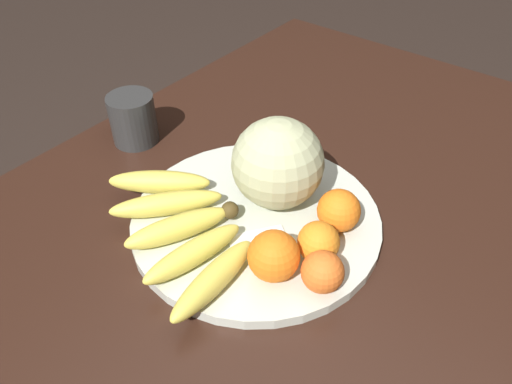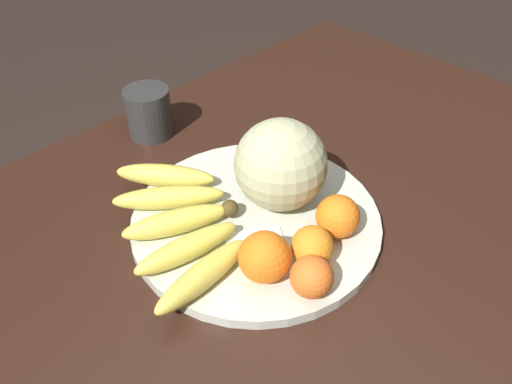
{
  "view_description": "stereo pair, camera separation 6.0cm",
  "coord_description": "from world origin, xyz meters",
  "px_view_note": "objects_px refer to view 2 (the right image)",
  "views": [
    {
      "loc": [
        0.49,
        0.31,
        1.26
      ],
      "look_at": [
        0.04,
        -0.04,
        0.77
      ],
      "focal_mm": 35.0,
      "sensor_mm": 36.0,
      "label": 1
    },
    {
      "loc": [
        0.45,
        0.35,
        1.26
      ],
      "look_at": [
        0.04,
        -0.04,
        0.77
      ],
      "focal_mm": 35.0,
      "sensor_mm": 36.0,
      "label": 2
    }
  ],
  "objects_px": {
    "banana_bunch": "(179,220)",
    "orange_front_right": "(338,216)",
    "melon": "(281,165)",
    "produce_tag": "(254,237)",
    "kitchen_table": "(291,262)",
    "orange_mid_center": "(265,257)",
    "orange_front_left": "(312,247)",
    "fruit_bowl": "(256,220)",
    "ceramic_mug": "(148,112)",
    "orange_back_left": "(312,277)"
  },
  "relations": [
    {
      "from": "orange_front_right",
      "to": "ceramic_mug",
      "type": "height_order",
      "value": "ceramic_mug"
    },
    {
      "from": "produce_tag",
      "to": "ceramic_mug",
      "type": "xyz_separation_m",
      "value": [
        -0.08,
        -0.36,
        0.03
      ]
    },
    {
      "from": "orange_mid_center",
      "to": "ceramic_mug",
      "type": "relative_size",
      "value": 0.58
    },
    {
      "from": "orange_front_right",
      "to": "banana_bunch",
      "type": "bearing_deg",
      "value": -47.54
    },
    {
      "from": "orange_front_right",
      "to": "orange_back_left",
      "type": "height_order",
      "value": "orange_front_right"
    },
    {
      "from": "banana_bunch",
      "to": "orange_mid_center",
      "type": "height_order",
      "value": "orange_mid_center"
    },
    {
      "from": "kitchen_table",
      "to": "banana_bunch",
      "type": "xyz_separation_m",
      "value": [
        0.14,
        -0.11,
        0.13
      ]
    },
    {
      "from": "melon",
      "to": "ceramic_mug",
      "type": "bearing_deg",
      "value": -87.74
    },
    {
      "from": "banana_bunch",
      "to": "fruit_bowl",
      "type": "bearing_deg",
      "value": 173.21
    },
    {
      "from": "produce_tag",
      "to": "fruit_bowl",
      "type": "bearing_deg",
      "value": -105.37
    },
    {
      "from": "orange_back_left",
      "to": "ceramic_mug",
      "type": "distance_m",
      "value": 0.49
    },
    {
      "from": "orange_front_right",
      "to": "kitchen_table",
      "type": "bearing_deg",
      "value": -75.81
    },
    {
      "from": "melon",
      "to": "banana_bunch",
      "type": "xyz_separation_m",
      "value": [
        0.15,
        -0.06,
        -0.05
      ]
    },
    {
      "from": "orange_mid_center",
      "to": "orange_front_left",
      "type": "bearing_deg",
      "value": 154.24
    },
    {
      "from": "kitchen_table",
      "to": "orange_front_right",
      "type": "xyz_separation_m",
      "value": [
        -0.02,
        0.07,
        0.14
      ]
    },
    {
      "from": "fruit_bowl",
      "to": "orange_mid_center",
      "type": "distance_m",
      "value": 0.13
    },
    {
      "from": "banana_bunch",
      "to": "orange_front_left",
      "type": "distance_m",
      "value": 0.2
    },
    {
      "from": "orange_front_right",
      "to": "orange_mid_center",
      "type": "height_order",
      "value": "orange_mid_center"
    },
    {
      "from": "melon",
      "to": "orange_mid_center",
      "type": "height_order",
      "value": "melon"
    },
    {
      "from": "orange_front_left",
      "to": "orange_back_left",
      "type": "height_order",
      "value": "orange_front_left"
    },
    {
      "from": "melon",
      "to": "banana_bunch",
      "type": "distance_m",
      "value": 0.17
    },
    {
      "from": "orange_back_left",
      "to": "ceramic_mug",
      "type": "bearing_deg",
      "value": -101.05
    },
    {
      "from": "orange_front_left",
      "to": "orange_mid_center",
      "type": "height_order",
      "value": "orange_mid_center"
    },
    {
      "from": "orange_front_right",
      "to": "melon",
      "type": "bearing_deg",
      "value": -87.46
    },
    {
      "from": "kitchen_table",
      "to": "ceramic_mug",
      "type": "bearing_deg",
      "value": -89.88
    },
    {
      "from": "kitchen_table",
      "to": "orange_back_left",
      "type": "xyz_separation_m",
      "value": [
        0.1,
        0.11,
        0.14
      ]
    },
    {
      "from": "melon",
      "to": "orange_front_left",
      "type": "relative_size",
      "value": 2.39
    },
    {
      "from": "melon",
      "to": "orange_front_right",
      "type": "height_order",
      "value": "melon"
    },
    {
      "from": "orange_front_left",
      "to": "orange_mid_center",
      "type": "relative_size",
      "value": 0.84
    },
    {
      "from": "melon",
      "to": "orange_mid_center",
      "type": "relative_size",
      "value": 2.0
    },
    {
      "from": "banana_bunch",
      "to": "produce_tag",
      "type": "height_order",
      "value": "banana_bunch"
    },
    {
      "from": "fruit_bowl",
      "to": "ceramic_mug",
      "type": "xyz_separation_m",
      "value": [
        -0.04,
        -0.33,
        0.04
      ]
    },
    {
      "from": "melon",
      "to": "ceramic_mug",
      "type": "height_order",
      "value": "melon"
    },
    {
      "from": "orange_front_left",
      "to": "orange_mid_center",
      "type": "xyz_separation_m",
      "value": [
        0.06,
        -0.03,
        0.01
      ]
    },
    {
      "from": "produce_tag",
      "to": "ceramic_mug",
      "type": "bearing_deg",
      "value": -67.13
    },
    {
      "from": "melon",
      "to": "produce_tag",
      "type": "relative_size",
      "value": 1.67
    },
    {
      "from": "melon",
      "to": "orange_front_right",
      "type": "xyz_separation_m",
      "value": [
        -0.0,
        0.11,
        -0.04
      ]
    },
    {
      "from": "melon",
      "to": "banana_bunch",
      "type": "height_order",
      "value": "melon"
    },
    {
      "from": "kitchen_table",
      "to": "banana_bunch",
      "type": "bearing_deg",
      "value": -36.71
    },
    {
      "from": "kitchen_table",
      "to": "melon",
      "type": "distance_m",
      "value": 0.18
    },
    {
      "from": "banana_bunch",
      "to": "orange_front_right",
      "type": "relative_size",
      "value": 4.66
    },
    {
      "from": "banana_bunch",
      "to": "ceramic_mug",
      "type": "distance_m",
      "value": 0.3
    },
    {
      "from": "fruit_bowl",
      "to": "ceramic_mug",
      "type": "distance_m",
      "value": 0.33
    },
    {
      "from": "orange_front_left",
      "to": "ceramic_mug",
      "type": "xyz_separation_m",
      "value": [
        -0.05,
        -0.45,
        -0.0
      ]
    },
    {
      "from": "fruit_bowl",
      "to": "orange_front_left",
      "type": "distance_m",
      "value": 0.13
    },
    {
      "from": "fruit_bowl",
      "to": "ceramic_mug",
      "type": "relative_size",
      "value": 3.16
    },
    {
      "from": "kitchen_table",
      "to": "orange_back_left",
      "type": "bearing_deg",
      "value": 49.34
    },
    {
      "from": "orange_front_left",
      "to": "ceramic_mug",
      "type": "distance_m",
      "value": 0.45
    },
    {
      "from": "produce_tag",
      "to": "melon",
      "type": "bearing_deg",
      "value": -126.76
    },
    {
      "from": "kitchen_table",
      "to": "orange_mid_center",
      "type": "height_order",
      "value": "orange_mid_center"
    }
  ]
}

